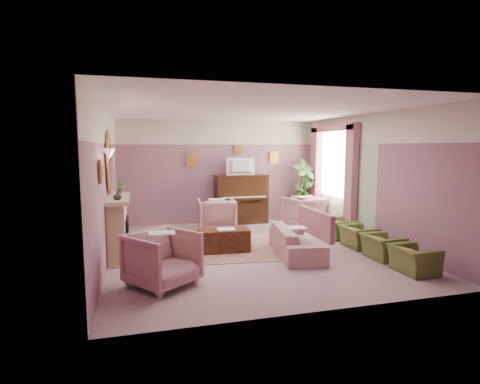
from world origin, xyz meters
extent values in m
cube|color=gray|center=(0.00, 0.00, 0.00)|extent=(5.50, 6.00, 0.01)
cube|color=white|center=(0.00, 0.00, 2.80)|extent=(5.50, 6.00, 0.01)
cube|color=slate|center=(0.00, 3.00, 1.40)|extent=(5.50, 0.02, 2.80)
cube|color=slate|center=(0.00, -3.00, 1.40)|extent=(5.50, 0.02, 2.80)
cube|color=slate|center=(-2.75, 0.00, 1.40)|extent=(0.02, 6.00, 2.80)
cube|color=slate|center=(2.75, 0.00, 1.40)|extent=(0.02, 6.00, 2.80)
cube|color=beige|center=(0.00, 2.99, 2.47)|extent=(5.50, 0.01, 0.65)
cube|color=#A9B5A1|center=(2.73, 1.30, 1.07)|extent=(0.01, 3.00, 2.15)
cube|color=tan|center=(-2.59, 0.20, 0.55)|extent=(0.30, 1.40, 1.10)
cube|color=black|center=(-2.49, 0.20, 0.40)|extent=(0.18, 0.72, 0.68)
cube|color=orange|center=(-2.45, 0.20, 0.22)|extent=(0.06, 0.54, 0.10)
cube|color=tan|center=(-2.56, 0.20, 1.12)|extent=(0.40, 1.55, 0.07)
cube|color=tan|center=(-2.39, 0.20, 0.01)|extent=(0.55, 1.50, 0.02)
ellipsoid|color=#B2833F|center=(-2.70, 0.20, 1.80)|extent=(0.04, 0.72, 1.20)
ellipsoid|color=silver|center=(-2.67, 0.20, 1.80)|extent=(0.01, 0.60, 1.06)
cone|color=#DC9288|center=(-2.62, -0.85, 1.98)|extent=(0.20, 0.20, 0.16)
cube|color=black|center=(0.50, 2.68, 0.65)|extent=(1.40, 0.60, 1.30)
cube|color=black|center=(0.50, 2.33, 0.72)|extent=(1.30, 0.12, 0.06)
cube|color=white|center=(0.50, 2.33, 0.76)|extent=(1.20, 0.08, 0.02)
cube|color=black|center=(0.50, 2.68, 1.31)|extent=(1.45, 0.65, 0.04)
imported|color=black|center=(0.50, 2.63, 1.60)|extent=(0.80, 0.12, 0.48)
cube|color=#B2833F|center=(-0.80, 2.96, 1.72)|extent=(0.30, 0.03, 0.38)
cube|color=#B2833F|center=(1.55, 2.96, 1.78)|extent=(0.26, 0.03, 0.34)
cube|color=#B2833F|center=(0.50, 2.96, 2.00)|extent=(0.22, 0.03, 0.26)
cube|color=#B2833F|center=(-2.71, -1.20, 1.72)|extent=(0.03, 0.28, 0.36)
cube|color=beige|center=(2.70, 1.55, 1.70)|extent=(0.03, 1.40, 1.80)
cube|color=#9A5968|center=(2.62, 0.63, 1.30)|extent=(0.16, 0.34, 2.60)
cube|color=#9A5968|center=(2.62, 2.47, 1.30)|extent=(0.16, 0.34, 2.60)
cube|color=#9A5968|center=(2.62, 1.55, 2.56)|extent=(0.16, 2.20, 0.16)
imported|color=#305D2A|center=(-2.55, 0.75, 1.29)|extent=(0.16, 0.16, 0.28)
imported|color=beige|center=(-2.55, -0.30, 1.23)|extent=(0.16, 0.16, 0.16)
cube|color=#8B5C53|center=(-0.50, 0.06, 0.01)|extent=(2.66, 2.03, 0.01)
cube|color=#371B0D|center=(-0.57, 0.02, 0.23)|extent=(1.03, 0.56, 0.45)
cube|color=white|center=(-0.52, 0.02, 0.46)|extent=(0.35, 0.28, 0.01)
imported|color=tan|center=(0.74, -0.55, 0.37)|extent=(0.62, 1.85, 0.75)
cube|color=#9A5968|center=(1.14, -0.55, 0.60)|extent=(0.09, 1.40, 0.51)
imported|color=tan|center=(-0.37, 1.74, 0.46)|extent=(0.88, 0.88, 0.92)
imported|color=tan|center=(1.92, 1.59, 0.46)|extent=(0.88, 0.88, 0.92)
imported|color=tan|center=(-1.86, -1.58, 0.46)|extent=(0.88, 0.88, 0.92)
imported|color=#52622A|center=(2.19, -2.06, 0.30)|extent=(0.49, 0.70, 0.60)
imported|color=#52622A|center=(2.19, -1.24, 0.30)|extent=(0.49, 0.70, 0.60)
imported|color=#52622A|center=(2.19, -0.42, 0.30)|extent=(0.49, 0.70, 0.60)
imported|color=#52622A|center=(2.19, 0.40, 0.30)|extent=(0.49, 0.70, 0.60)
cylinder|color=white|center=(2.24, 2.64, 0.35)|extent=(0.52, 0.52, 0.70)
imported|color=#305D2A|center=(2.24, 2.64, 0.87)|extent=(0.30, 0.30, 0.34)
imported|color=#305D2A|center=(2.36, 2.54, 0.84)|extent=(0.16, 0.16, 0.28)
cylinder|color=#A05633|center=(2.27, 2.45, 0.17)|extent=(0.34, 0.34, 0.34)
imported|color=#305D2A|center=(2.27, 2.45, 1.06)|extent=(0.76, 0.76, 1.44)
camera|label=1|loc=(-2.14, -7.13, 2.08)|focal=28.00mm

